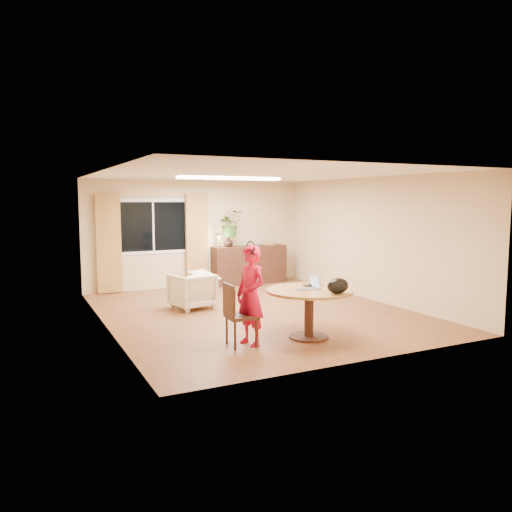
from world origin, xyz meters
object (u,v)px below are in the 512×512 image
(dining_chair, at_px, (241,315))
(child, at_px, (251,295))
(armchair, at_px, (192,291))
(sideboard, at_px, (249,265))
(dining_table, at_px, (309,300))

(dining_chair, bearing_deg, child, -0.50)
(dining_chair, height_order, armchair, dining_chair)
(dining_chair, height_order, sideboard, sideboard)
(dining_table, distance_m, armchair, 2.98)
(sideboard, bearing_deg, armchair, -136.44)
(child, relative_size, armchair, 1.92)
(dining_table, height_order, armchair, dining_table)
(child, bearing_deg, dining_table, 70.06)
(dining_chair, height_order, child, child)
(child, bearing_deg, sideboard, 138.92)
(child, distance_m, sideboard, 5.43)
(dining_chair, bearing_deg, armchair, 87.96)
(child, height_order, sideboard, child)
(armchair, bearing_deg, dining_chair, 74.65)
(dining_table, xyz_separation_m, dining_chair, (-1.11, 0.07, -0.13))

